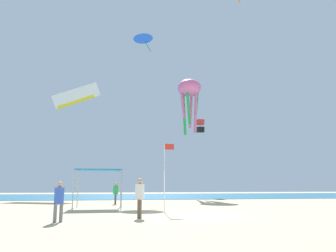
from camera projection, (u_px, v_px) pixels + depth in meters
name	position (u px, v px, depth m)	size (l,w,h in m)	color
ground	(187.00, 216.00, 16.67)	(110.00, 110.00, 0.10)	#D1BA8C
ocean_strip	(141.00, 196.00, 46.26)	(110.00, 25.52, 0.03)	#1E6B93
canopy_tent	(99.00, 172.00, 21.97)	(3.16, 2.66, 2.62)	#B2B2B7
person_near_tent	(116.00, 191.00, 26.54)	(0.43, 0.48, 1.80)	brown
person_leftmost	(59.00, 198.00, 13.49)	(0.41, 0.41, 1.71)	slate
person_central	(140.00, 194.00, 15.29)	(0.45, 0.50, 1.89)	brown
banner_flag	(165.00, 171.00, 18.70)	(0.61, 0.06, 4.01)	silver
kite_delta_blue	(143.00, 37.00, 43.87)	(3.90, 3.89, 2.25)	blue
kite_parafoil_white	(76.00, 96.00, 43.69)	(6.60, 1.27, 4.02)	white
kite_box_red	(200.00, 126.00, 46.91)	(1.00, 1.06, 2.02)	red
kite_octopus_pink	(189.00, 91.00, 43.11)	(3.61, 3.61, 7.57)	pink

